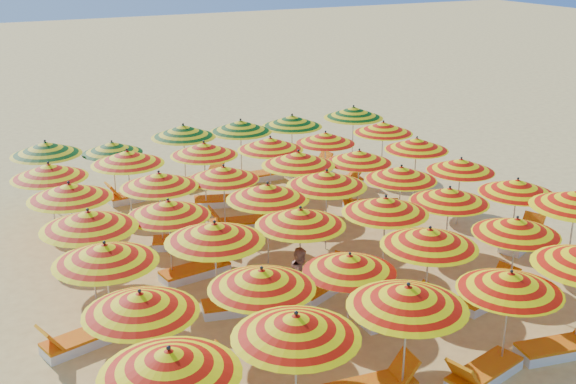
{
  "coord_description": "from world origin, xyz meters",
  "views": [
    {
      "loc": [
        -7.81,
        -15.15,
        7.81
      ],
      "look_at": [
        0.0,
        0.5,
        1.6
      ],
      "focal_mm": 45.0,
      "sensor_mm": 36.0,
      "label": 1
    }
  ],
  "objects_px": {
    "umbrella_8": "(350,263)",
    "umbrella_13": "(215,232)",
    "lounger_16": "(338,182)",
    "umbrella_41": "(353,112)",
    "umbrella_7": "(262,279)",
    "umbrella_17": "(517,186)",
    "umbrella_12": "(105,253)",
    "umbrella_40": "(292,121)",
    "lounger_9": "(325,285)",
    "umbrella_36": "(46,148)",
    "umbrella_16": "(449,195)",
    "lounger_2": "(483,373)",
    "lounger_3": "(561,347)",
    "lounger_12": "(187,241)",
    "umbrella_26": "(224,173)",
    "lounger_4": "(180,382)",
    "umbrella_25": "(159,180)",
    "lounger_15": "(224,200)",
    "umbrella_39": "(241,126)",
    "umbrella_24": "(69,191)",
    "lounger_5": "(400,314)",
    "umbrella_35": "(383,128)",
    "umbrella_20": "(268,192)",
    "umbrella_22": "(401,173)",
    "umbrella_18": "(88,220)",
    "umbrella_10": "(517,226)",
    "lounger_7": "(83,340)",
    "umbrella_0": "(169,362)",
    "beachgoer_b": "(301,275)",
    "umbrella_38": "(183,131)",
    "umbrella_30": "(49,171)",
    "umbrella_33": "(270,144)",
    "umbrella_2": "(408,297)",
    "umbrella_1": "(296,326)",
    "umbrella_31": "(127,157)",
    "umbrella_32": "(204,149)",
    "umbrella_3": "(510,282)",
    "umbrella_23": "(461,165)",
    "lounger_20": "(310,170)",
    "umbrella_34": "(325,138)",
    "lounger_8": "(243,305)",
    "umbrella_11": "(576,199)",
    "umbrella_14": "(300,217)",
    "umbrella_15": "(385,205)",
    "lounger_18": "(201,180)",
    "lounger_13": "(239,223)",
    "lounger_19": "(259,176)",
    "umbrella_21": "(327,179)",
    "umbrella_27": "(298,159)",
    "umbrella_9": "(430,238)",
    "lounger_17": "(134,196)"
  },
  "relations": [
    {
      "from": "umbrella_25",
      "to": "lounger_15",
      "type": "relative_size",
      "value": 1.29
    },
    {
      "from": "umbrella_14",
      "to": "lounger_17",
      "type": "distance_m",
      "value": 8.28
    },
    {
      "from": "umbrella_22",
      "to": "umbrella_2",
      "type": "bearing_deg",
      "value": -124.15
    },
    {
      "from": "umbrella_25",
      "to": "lounger_5",
      "type": "xyz_separation_m",
      "value": [
        3.41,
        -6.0,
        -1.75
      ]
    },
    {
      "from": "umbrella_20",
      "to": "umbrella_33",
      "type": "xyz_separation_m",
      "value": [
        1.96,
        4.02,
        -0.04
      ]
    },
    {
      "from": "umbrella_20",
      "to": "umbrella_22",
      "type": "distance_m",
      "value": 3.96
    },
    {
      "from": "umbrella_20",
      "to": "umbrella_38",
      "type": "distance_m",
      "value": 6.41
    },
    {
      "from": "lounger_9",
      "to": "umbrella_36",
      "type": "bearing_deg",
      "value": 95.7
    },
    {
      "from": "umbrella_7",
      "to": "umbrella_40",
      "type": "relative_size",
      "value": 0.89
    },
    {
      "from": "umbrella_17",
      "to": "umbrella_30",
      "type": "xyz_separation_m",
      "value": [
        -10.49,
        6.36,
        0.09
      ]
    },
    {
      "from": "umbrella_0",
      "to": "umbrella_20",
      "type": "height_order",
      "value": "umbrella_0"
    },
    {
      "from": "umbrella_13",
      "to": "umbrella_1",
      "type": "bearing_deg",
      "value": -92.99
    },
    {
      "from": "umbrella_7",
      "to": "lounger_13",
      "type": "distance_m",
      "value": 7.26
    },
    {
      "from": "umbrella_24",
      "to": "lounger_19",
      "type": "bearing_deg",
      "value": 29.97
    },
    {
      "from": "umbrella_8",
      "to": "umbrella_35",
      "type": "height_order",
      "value": "umbrella_35"
    },
    {
      "from": "umbrella_8",
      "to": "umbrella_13",
      "type": "relative_size",
      "value": 0.78
    },
    {
      "from": "umbrella_34",
      "to": "lounger_19",
      "type": "distance_m",
      "value": 2.91
    },
    {
      "from": "umbrella_15",
      "to": "lounger_18",
      "type": "height_order",
      "value": "umbrella_15"
    },
    {
      "from": "umbrella_36",
      "to": "umbrella_31",
      "type": "bearing_deg",
      "value": -45.85
    },
    {
      "from": "umbrella_7",
      "to": "umbrella_17",
      "type": "distance_m",
      "value": 8.3
    },
    {
      "from": "umbrella_11",
      "to": "umbrella_14",
      "type": "relative_size",
      "value": 0.95
    },
    {
      "from": "umbrella_39",
      "to": "lounger_2",
      "type": "relative_size",
      "value": 1.25
    },
    {
      "from": "umbrella_8",
      "to": "umbrella_24",
      "type": "distance_m",
      "value": 7.56
    },
    {
      "from": "umbrella_18",
      "to": "umbrella_24",
      "type": "height_order",
      "value": "umbrella_18"
    },
    {
      "from": "umbrella_1",
      "to": "lounger_9",
      "type": "xyz_separation_m",
      "value": [
        2.9,
        4.14,
        -1.82
      ]
    },
    {
      "from": "lounger_16",
      "to": "umbrella_41",
      "type": "bearing_deg",
      "value": 54.34
    },
    {
      "from": "umbrella_26",
      "to": "umbrella_30",
      "type": "height_order",
      "value": "umbrella_30"
    },
    {
      "from": "umbrella_18",
      "to": "umbrella_33",
      "type": "relative_size",
      "value": 1.19
    },
    {
      "from": "umbrella_0",
      "to": "umbrella_26",
      "type": "distance_m",
      "value": 9.45
    },
    {
      "from": "umbrella_16",
      "to": "lounger_2",
      "type": "relative_size",
      "value": 1.38
    },
    {
      "from": "umbrella_36",
      "to": "lounger_20",
      "type": "distance_m",
      "value": 8.8
    },
    {
      "from": "umbrella_10",
      "to": "lounger_7",
      "type": "height_order",
      "value": "umbrella_10"
    },
    {
      "from": "umbrella_35",
      "to": "lounger_2",
      "type": "bearing_deg",
      "value": -114.21
    },
    {
      "from": "umbrella_15",
      "to": "lounger_13",
      "type": "bearing_deg",
      "value": 112.27
    },
    {
      "from": "umbrella_21",
      "to": "lounger_2",
      "type": "height_order",
      "value": "umbrella_21"
    },
    {
      "from": "lounger_3",
      "to": "lounger_12",
      "type": "bearing_deg",
      "value": 130.27
    },
    {
      "from": "umbrella_8",
      "to": "umbrella_26",
      "type": "xyz_separation_m",
      "value": [
        -0.15,
        6.32,
        0.05
      ]
    },
    {
      "from": "umbrella_9",
      "to": "lounger_13",
      "type": "height_order",
      "value": "umbrella_9"
    },
    {
      "from": "umbrella_32",
      "to": "umbrella_2",
      "type": "bearing_deg",
      "value": -90.82
    },
    {
      "from": "umbrella_38",
      "to": "beachgoer_b",
      "type": "xyz_separation_m",
      "value": [
        -0.23,
        -8.6,
        -1.28
      ]
    },
    {
      "from": "umbrella_14",
      "to": "umbrella_23",
      "type": "distance_m",
      "value": 6.27
    },
    {
      "from": "umbrella_7",
      "to": "umbrella_27",
      "type": "distance_m",
      "value": 7.43
    },
    {
      "from": "lounger_4",
      "to": "beachgoer_b",
      "type": "bearing_deg",
      "value": 32.21
    },
    {
      "from": "umbrella_34",
      "to": "lounger_8",
      "type": "distance_m",
      "value": 8.48
    },
    {
      "from": "umbrella_32",
      "to": "lounger_8",
      "type": "xyz_separation_m",
      "value": [
        -1.49,
        -6.34,
        -1.73
      ]
    },
    {
      "from": "umbrella_18",
      "to": "umbrella_26",
      "type": "bearing_deg",
      "value": 29.77
    },
    {
      "from": "lounger_16",
      "to": "lounger_4",
      "type": "bearing_deg",
      "value": -127.64
    },
    {
      "from": "umbrella_3",
      "to": "umbrella_23",
      "type": "height_order",
      "value": "umbrella_3"
    },
    {
      "from": "beachgoer_b",
      "to": "umbrella_38",
      "type": "bearing_deg",
      "value": 55.04
    },
    {
      "from": "umbrella_12",
      "to": "umbrella_40",
      "type": "relative_size",
      "value": 0.9
    }
  ]
}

